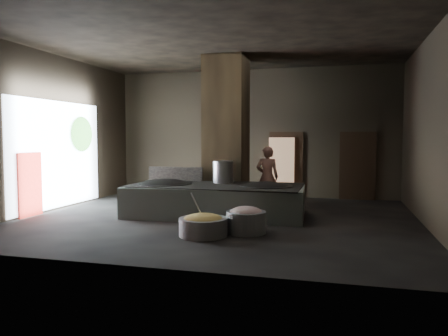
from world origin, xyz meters
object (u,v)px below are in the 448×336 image
(hearth_platform, at_px, (216,200))
(cook, at_px, (267,177))
(wok_right, at_px, (266,189))
(meat_basin, at_px, (246,222))
(stock_pot, at_px, (223,172))
(veg_basin, at_px, (203,227))
(wok_left, at_px, (165,186))

(hearth_platform, xyz_separation_m, cook, (1.11, 1.69, 0.51))
(wok_right, xyz_separation_m, meat_basin, (-0.11, -1.98, -0.51))
(stock_pot, distance_m, cook, 1.57)
(hearth_platform, distance_m, wok_right, 1.39)
(veg_basin, bearing_deg, wok_left, 128.08)
(stock_pot, xyz_separation_m, meat_basin, (1.19, -2.48, -0.89))
(cook, bearing_deg, hearth_platform, 47.31)
(cook, distance_m, meat_basin, 3.68)
(wok_right, relative_size, stock_pot, 2.25)
(wok_right, distance_m, cook, 1.67)
(wok_right, bearing_deg, stock_pot, 158.96)
(hearth_platform, height_order, veg_basin, hearth_platform)
(stock_pot, xyz_separation_m, veg_basin, (0.37, -2.99, -0.94))
(wok_left, height_order, stock_pot, stock_pot)
(wok_right, height_order, cook, cook)
(wok_left, distance_m, meat_basin, 3.32)
(hearth_platform, xyz_separation_m, veg_basin, (0.42, -2.44, -0.21))
(wok_left, distance_m, cook, 3.10)
(hearth_platform, distance_m, wok_left, 1.49)
(wok_right, bearing_deg, meat_basin, -93.13)
(veg_basin, bearing_deg, wok_right, 69.47)
(cook, bearing_deg, meat_basin, 82.67)
(cook, distance_m, veg_basin, 4.25)
(veg_basin, bearing_deg, meat_basin, 31.73)
(stock_pot, distance_m, meat_basin, 2.89)
(stock_pot, bearing_deg, hearth_platform, -95.19)
(hearth_platform, bearing_deg, wok_left, 178.71)
(stock_pot, height_order, meat_basin, stock_pot)
(cook, bearing_deg, stock_pot, 37.71)
(hearth_platform, relative_size, wok_right, 3.41)
(wok_left, xyz_separation_m, stock_pot, (1.50, 0.60, 0.38))
(hearth_platform, relative_size, meat_basin, 5.34)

